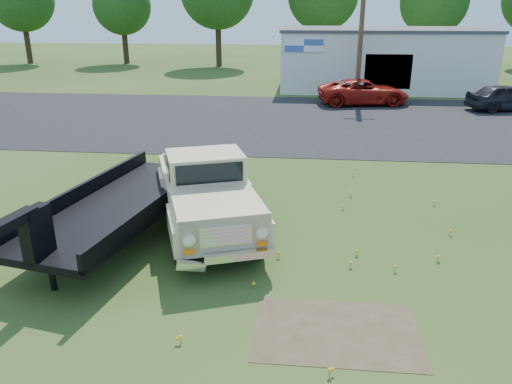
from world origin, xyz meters
TOP-DOWN VIEW (x-y plane):
  - ground at (0.00, 0.00)m, footprint 140.00×140.00m
  - asphalt_lot at (0.00, 15.00)m, footprint 90.00×14.00m
  - dirt_patch_a at (1.50, -3.00)m, footprint 3.00×2.00m
  - dirt_patch_b at (-2.00, 3.50)m, footprint 2.20×1.60m
  - commercial_building at (6.00, 26.99)m, footprint 14.20×8.20m
  - utility_pole_mid at (4.00, 22.00)m, footprint 1.60×0.30m
  - treeline_b at (-18.00, 41.00)m, footprint 5.76×5.76m
  - treeline_e at (12.00, 39.00)m, footprint 6.08×6.08m
  - vintage_pickup_truck at (-1.70, 1.19)m, footprint 4.11×6.25m
  - flatbed_trailer at (-3.78, 0.58)m, footprint 3.81×7.63m
  - red_pickup at (4.19, 19.94)m, footprint 5.68×3.32m
  - dark_sedan at (12.02, 18.84)m, footprint 4.62×2.71m

SIDE VIEW (x-z plane):
  - ground at x=0.00m, z-range 0.00..0.00m
  - asphalt_lot at x=0.00m, z-range -0.01..0.01m
  - dirt_patch_a at x=1.50m, z-range -0.01..0.01m
  - dirt_patch_b at x=-2.00m, z-range -0.01..0.01m
  - dark_sedan at x=12.02m, z-range 0.00..1.48m
  - red_pickup at x=4.19m, z-range 0.00..1.48m
  - flatbed_trailer at x=-3.78m, z-range 0.00..1.99m
  - vintage_pickup_truck at x=-1.70m, z-range 0.00..2.11m
  - commercial_building at x=6.00m, z-range 0.03..4.18m
  - utility_pole_mid at x=4.00m, z-range 0.10..9.10m
  - treeline_b at x=-18.00m, z-range 1.38..9.95m
  - treeline_e at x=12.00m, z-range 1.46..10.51m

